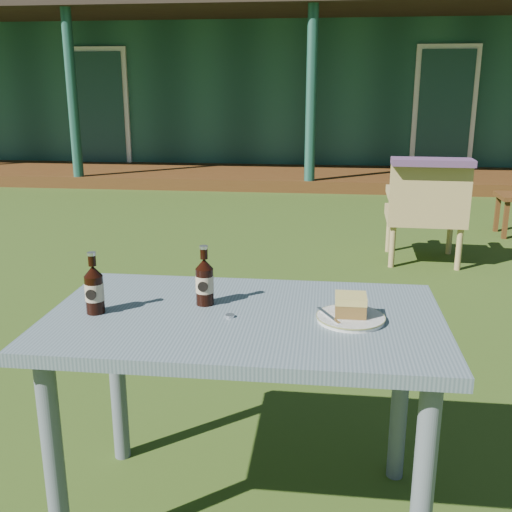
# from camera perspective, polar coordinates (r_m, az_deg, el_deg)

# --- Properties ---
(ground) EXTENTS (80.00, 80.00, 0.00)m
(ground) POSITION_cam_1_polar(r_m,az_deg,el_deg) (3.58, 2.48, -7.00)
(ground) COLOR #334916
(pavilion) EXTENTS (15.80, 8.30, 3.45)m
(pavilion) POSITION_cam_1_polar(r_m,az_deg,el_deg) (12.68, 5.97, 16.78)
(pavilion) COLOR #1A4538
(pavilion) RESTS_ON ground
(cafe_table) EXTENTS (1.20, 0.70, 0.72)m
(cafe_table) POSITION_cam_1_polar(r_m,az_deg,el_deg) (1.87, -1.10, -8.46)
(cafe_table) COLOR slate
(cafe_table) RESTS_ON ground
(plate) EXTENTS (0.20, 0.20, 0.01)m
(plate) POSITION_cam_1_polar(r_m,az_deg,el_deg) (1.80, 9.00, -5.83)
(plate) COLOR silver
(plate) RESTS_ON cafe_table
(cake_slice) EXTENTS (0.09, 0.09, 0.06)m
(cake_slice) POSITION_cam_1_polar(r_m,az_deg,el_deg) (1.80, 9.00, -4.60)
(cake_slice) COLOR brown
(cake_slice) RESTS_ON plate
(fork) EXTENTS (0.07, 0.13, 0.00)m
(fork) POSITION_cam_1_polar(r_m,az_deg,el_deg) (1.79, 6.93, -5.65)
(fork) COLOR silver
(fork) RESTS_ON plate
(cola_bottle_near) EXTENTS (0.06, 0.06, 0.19)m
(cola_bottle_near) POSITION_cam_1_polar(r_m,az_deg,el_deg) (1.89, -4.92, -2.41)
(cola_bottle_near) COLOR black
(cola_bottle_near) RESTS_ON cafe_table
(cola_bottle_far) EXTENTS (0.06, 0.06, 0.19)m
(cola_bottle_far) POSITION_cam_1_polar(r_m,az_deg,el_deg) (1.88, -15.16, -3.05)
(cola_bottle_far) COLOR black
(cola_bottle_far) RESTS_ON cafe_table
(bottle_cap) EXTENTS (0.03, 0.03, 0.01)m
(bottle_cap) POSITION_cam_1_polar(r_m,az_deg,el_deg) (1.81, -2.49, -5.71)
(bottle_cap) COLOR silver
(bottle_cap) RESTS_ON cafe_table
(armchair_left) EXTENTS (0.62, 0.59, 0.81)m
(armchair_left) POSITION_cam_1_polar(r_m,az_deg,el_deg) (4.96, 15.88, 4.45)
(armchair_left) COLOR tan
(armchair_left) RESTS_ON ground
(floral_throw) EXTENTS (0.61, 0.26, 0.05)m
(floral_throw) POSITION_cam_1_polar(r_m,az_deg,el_deg) (4.74, 16.45, 8.58)
(floral_throw) COLOR #543658
(floral_throw) RESTS_ON armchair_left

